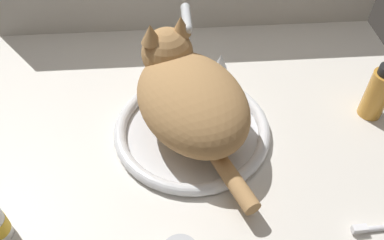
{
  "coord_description": "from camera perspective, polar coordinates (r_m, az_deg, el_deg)",
  "views": [
    {
      "loc": [
        -5.64,
        -56.4,
        66.12
      ],
      "look_at": [
        -1.63,
        -1.18,
        7.0
      ],
      "focal_mm": 36.7,
      "sensor_mm": 36.0,
      "label": 1
    }
  ],
  "objects": [
    {
      "name": "countertop",
      "position": [
        0.86,
        1.03,
        -1.88
      ],
      "size": [
        104.26,
        76.24,
        3.0
      ],
      "primitive_type": "cube",
      "color": "silver",
      "rests_on": "ground"
    },
    {
      "name": "sink_basin",
      "position": [
        0.83,
        0.0,
        -1.36
      ],
      "size": [
        33.0,
        33.0,
        2.51
      ],
      "color": "white",
      "rests_on": "countertop"
    },
    {
      "name": "faucet",
      "position": [
        0.93,
        -0.86,
        10.09
      ],
      "size": [
        20.11,
        11.04,
        19.24
      ],
      "color": "silver",
      "rests_on": "countertop"
    },
    {
      "name": "cat",
      "position": [
        0.78,
        -0.68,
        3.94
      ],
      "size": [
        29.77,
        39.41,
        18.61
      ],
      "color": "tan",
      "rests_on": "sink_basin"
    },
    {
      "name": "amber_bottle",
      "position": [
        0.93,
        25.42,
        3.6
      ],
      "size": [
        5.12,
        5.12,
        13.18
      ],
      "color": "gold",
      "rests_on": "countertop"
    }
  ]
}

